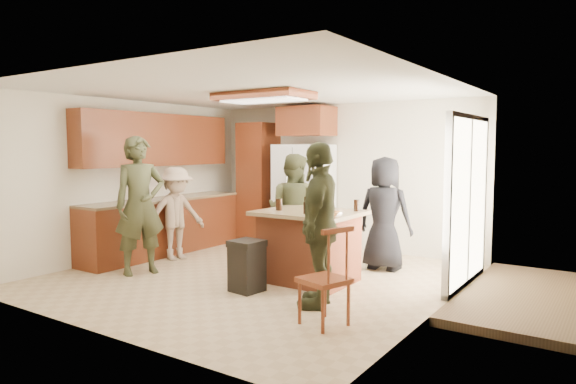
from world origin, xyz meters
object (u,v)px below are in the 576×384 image
Objects in this scene: refrigerator at (304,196)px; person_front_left at (140,205)px; person_side_right at (320,225)px; kitchen_island at (309,246)px; person_behind_left at (293,210)px; person_behind_right at (384,213)px; trash_bin at (247,265)px; person_counter at (176,213)px; spindle_chair at (326,280)px.

person_front_left is at bearing -107.42° from refrigerator.
kitchen_island is (-0.64, 0.84, -0.43)m from person_side_right.
refrigerator is (0.89, 2.84, -0.05)m from person_front_left.
refrigerator is (-0.59, 1.24, 0.07)m from person_behind_left.
person_front_left is 3.43m from person_behind_right.
person_behind_right is at bearing 64.75° from kitchen_island.
person_side_right is at bearing 92.76° from person_behind_right.
kitchen_island is (-0.55, -1.16, -0.34)m from person_behind_right.
kitchen_island is (2.16, 0.94, -0.48)m from person_front_left.
trash_bin is at bearing -109.15° from person_side_right.
person_side_right is 1.25× the size of person_counter.
person_side_right is (1.33, -1.49, 0.08)m from person_behind_left.
person_side_right reaches higher than spindle_chair.
trash_bin is at bearing 64.91° from person_behind_right.
person_front_left is 2.18m from person_behind_left.
person_counter is 2.31× the size of trash_bin.
person_behind_left reaches higher than trash_bin.
spindle_chair is (3.17, -0.40, -0.50)m from person_front_left.
person_behind_right is at bearing 164.23° from person_side_right.
person_front_left is 1.92× the size of spindle_chair.
trash_bin is (-0.93, -1.99, -0.49)m from person_behind_right.
refrigerator reaches higher than trash_bin.
person_side_right is 1.14m from kitchen_island.
person_side_right is at bearing -89.78° from person_counter.
trash_bin is at bearing -115.04° from kitchen_island.
kitchen_island is at bearing -43.53° from person_front_left.
person_front_left is 2.40m from kitchen_island.
spindle_chair reaches higher than kitchen_island.
person_behind_right is 2.00m from person_side_right.
person_counter is at bearing -179.17° from kitchen_island.
refrigerator reaches higher than spindle_chair.
kitchen_island is (0.68, -0.65, -0.35)m from person_behind_left.
refrigerator reaches higher than person_counter.
person_front_left is 1.15× the size of person_behind_left.
refrigerator is at bearing 5.47° from person_front_left.
person_side_right is 3.33m from refrigerator.
person_side_right is at bearing -52.47° from kitchen_island.
refrigerator is at bearing 123.80° from kitchen_island.
kitchen_island is 2.03× the size of trash_bin.
person_counter is 2.25m from refrigerator.
person_behind_right is 1.33m from kitchen_island.
person_front_left is at bearing -156.42° from kitchen_island.
refrigerator is 3.98m from spindle_chair.
trash_bin is 0.63× the size of spindle_chair.
person_behind_right reaches higher than person_counter.
refrigerator is 2.92m from trash_bin.
person_behind_left is at bearing -64.74° from refrigerator.
person_behind_right is at bearing -29.25° from person_front_left.
person_front_left is 3.23m from spindle_chair.
person_behind_right is 1.96m from refrigerator.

